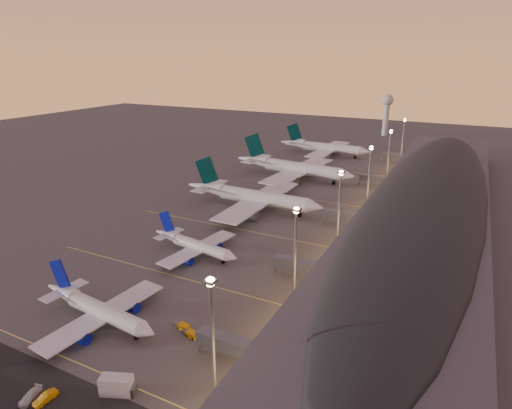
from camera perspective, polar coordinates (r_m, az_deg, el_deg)
The scene contains 16 objects.
ground at distance 134.06m, azimuth -9.56°, elevation -8.43°, with size 700.00×700.00×0.00m, color #474442.
airliner_narrow_south at distance 113.66m, azimuth -20.43°, elevation -12.92°, with size 38.16×34.23×13.62m.
airliner_narrow_north at distance 141.51m, azimuth -8.26°, elevation -5.33°, with size 35.16×31.70×12.56m.
airliner_wide_near at distance 180.42m, azimuth -0.62°, elevation 1.08°, with size 63.63×57.76×20.41m.
airliner_wide_mid at distance 226.87m, azimuth 4.87°, elevation 4.94°, with size 68.20×62.44×21.81m.
airliner_wide_far at distance 282.90m, azimuth 9.01°, elevation 7.54°, with size 60.51×55.05×19.38m.
terminal_building at distance 175.48m, azimuth 22.02°, elevation 0.29°, with size 56.35×255.00×17.46m.
light_masts at distance 169.42m, azimuth 13.46°, elevation 3.66°, with size 2.20×217.20×25.90m.
radar_tower at distance 362.08m, azimuth 17.06°, elevation 12.21°, with size 9.00×9.00×32.50m.
service_lane at distance 102.62m, azimuth -29.46°, elevation -20.69°, with size 260.00×16.00×0.01m.
lane_markings at distance 164.70m, azimuth -1.41°, elevation -2.71°, with size 90.00×180.36×0.00m.
baggage_tug_a at distance 104.99m, azimuth -8.72°, elevation -16.65°, with size 4.42×2.44×1.25m.
baggage_tug_b at distance 107.76m, azimuth -9.85°, elevation -15.66°, with size 4.38×2.23×1.25m.
catering_truck_a at distance 93.06m, azimuth -17.88°, elevation -22.02°, with size 7.27×4.92×3.82m.
service_van_c at distance 98.58m, azimuth -27.89°, elevation -21.67°, with size 2.07×5.10×1.48m, color silver.
service_van_d at distance 96.97m, azimuth -26.26°, elevation -22.11°, with size 1.64×4.70×1.55m, color orange.
Camera 1 is at (72.21, -94.43, 61.96)m, focal length 30.00 mm.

